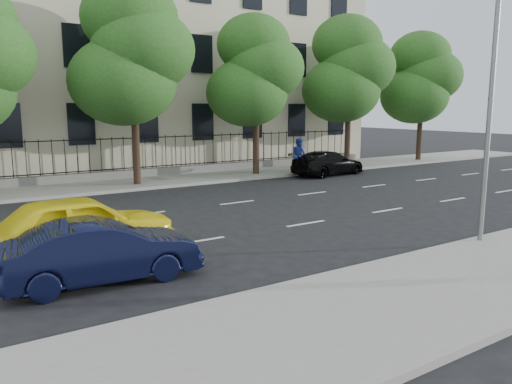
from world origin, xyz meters
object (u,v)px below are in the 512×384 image
at_px(street_light, 476,62).
at_px(black_sedan, 328,163).
at_px(navy_sedan, 102,252).
at_px(yellow_taxi, 81,226).

relative_size(street_light, black_sedan, 1.66).
bearing_deg(navy_sedan, street_light, -99.71).
relative_size(navy_sedan, black_sedan, 0.89).
xyz_separation_m(yellow_taxi, navy_sedan, (-0.12, -2.24, -0.12)).
bearing_deg(yellow_taxi, navy_sedan, 172.66).
bearing_deg(street_light, navy_sedan, 166.80).
distance_m(street_light, yellow_taxi, 11.65).
xyz_separation_m(street_light, yellow_taxi, (-9.81, 4.57, -4.31)).
bearing_deg(yellow_taxi, street_light, -119.28).
height_order(street_light, black_sedan, street_light).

